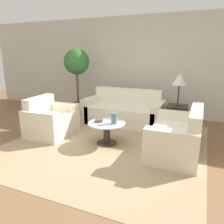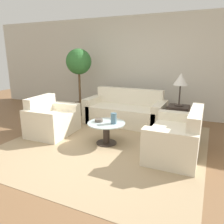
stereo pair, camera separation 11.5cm
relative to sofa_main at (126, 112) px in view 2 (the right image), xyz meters
The scene contains 12 objects.
ground_plane 1.95m from the sofa_main, 89.07° to the right, with size 14.00×14.00×0.00m, color brown.
wall_back 1.43m from the sofa_main, 88.21° to the left, with size 10.00×0.06×2.60m.
rug 1.37m from the sofa_main, 84.01° to the right, with size 3.48×3.52×0.01m.
sofa_main is the anchor object (origin of this frame).
armchair 1.77m from the sofa_main, 131.03° to the right, with size 0.81×1.04×0.78m.
loveseat 1.89m from the sofa_main, 41.28° to the right, with size 0.79×1.31×0.79m.
coffee_table 1.34m from the sofa_main, 84.01° to the right, with size 0.69×0.69×0.41m.
side_table 1.24m from the sofa_main, ahead, with size 0.43×0.43×0.56m.
table_lamp 1.49m from the sofa_main, ahead, with size 0.30×0.30×0.68m.
potted_plant 1.74m from the sofa_main, behind, with size 0.66×0.66×1.76m.
vase 1.38m from the sofa_main, 77.92° to the right, with size 0.10×0.10×0.20m.
bowl 1.35m from the sofa_main, 90.51° to the right, with size 0.15×0.15×0.05m.
Camera 2 is at (1.80, -2.82, 1.63)m, focal length 35.00 mm.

